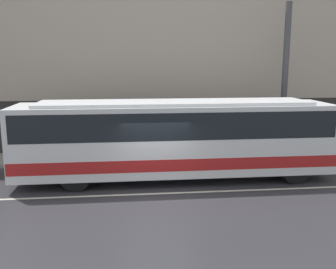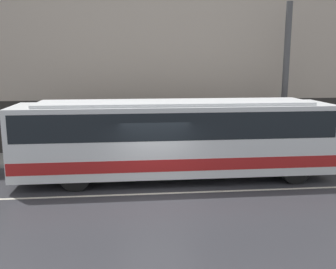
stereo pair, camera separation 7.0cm
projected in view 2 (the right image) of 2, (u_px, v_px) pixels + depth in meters
ground_plane at (156, 194)px, 13.36m from camera, size 60.00×60.00×0.00m
sidewalk at (149, 156)px, 18.40m from camera, size 60.00×2.34×0.16m
building_facade at (146, 48)px, 18.69m from camera, size 60.00×0.35×11.00m
lane_stripe at (156, 194)px, 13.36m from camera, size 54.00×0.14×0.01m
transit_bus at (175, 136)px, 14.80m from camera, size 12.34×2.56×3.13m
utility_pole_near at (285, 80)px, 18.05m from camera, size 0.29×0.29×7.25m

